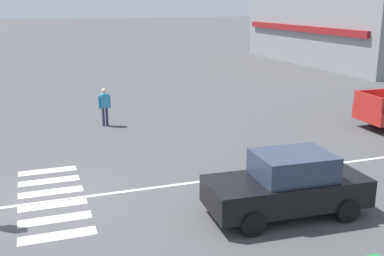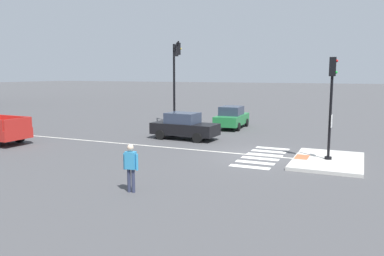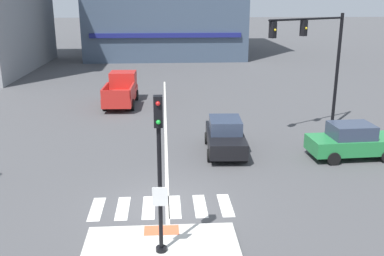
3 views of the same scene
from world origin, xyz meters
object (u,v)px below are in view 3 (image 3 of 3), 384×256
object	(u,v)px
signal_pole	(159,162)
pickup_truck_red_westbound_distant	(122,90)
traffic_light_mast	(318,50)
car_black_eastbound_mid	(225,136)
car_green_cross_right	(353,141)

from	to	relation	value
signal_pole	pickup_truck_red_westbound_distant	distance (m)	19.34
traffic_light_mast	signal_pole	bearing A→B (deg)	-125.21
pickup_truck_red_westbound_distant	car_black_eastbound_mid	bearing A→B (deg)	-60.40
signal_pole	pickup_truck_red_westbound_distant	xyz separation A→B (m)	(-2.80, 19.04, -1.95)
car_black_eastbound_mid	pickup_truck_red_westbound_distant	xyz separation A→B (m)	(-5.86, 10.32, 0.17)
traffic_light_mast	car_green_cross_right	distance (m)	5.77
signal_pole	car_green_cross_right	world-z (taller)	signal_pole
traffic_light_mast	pickup_truck_red_westbound_distant	world-z (taller)	traffic_light_mast
pickup_truck_red_westbound_distant	car_green_cross_right	bearing A→B (deg)	-44.60
traffic_light_mast	car_black_eastbound_mid	bearing A→B (deg)	-148.77
signal_pole	car_black_eastbound_mid	xyz separation A→B (m)	(3.06, 8.71, -2.11)
car_green_cross_right	pickup_truck_red_westbound_distant	bearing A→B (deg)	135.40
traffic_light_mast	pickup_truck_red_westbound_distant	bearing A→B (deg)	147.96
signal_pole	car_black_eastbound_mid	bearing A→B (deg)	70.64
traffic_light_mast	car_green_cross_right	world-z (taller)	traffic_light_mast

